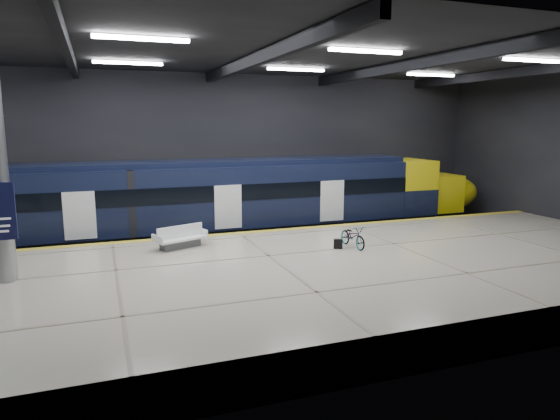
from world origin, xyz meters
TOP-DOWN VIEW (x-y plane):
  - ground at (0.00, 0.00)m, footprint 30.00×30.00m
  - room_shell at (-0.00, 0.00)m, footprint 30.10×16.10m
  - platform at (0.00, -2.50)m, footprint 30.00×11.00m
  - safety_strip at (0.00, 2.75)m, footprint 30.00×0.40m
  - rails at (0.00, 5.50)m, footprint 30.00×1.52m
  - train at (-1.33, 5.50)m, footprint 29.40×2.84m
  - bench at (-2.67, 1.13)m, footprint 2.04×1.41m
  - bicycle at (3.28, -0.95)m, footprint 0.64×1.60m
  - pannier_bag at (2.68, -0.95)m, footprint 0.34×0.26m

SIDE VIEW (x-z plane):
  - ground at x=0.00m, z-range 0.00..0.00m
  - rails at x=0.00m, z-range 0.00..0.16m
  - platform at x=0.00m, z-range 0.00..1.10m
  - safety_strip at x=0.00m, z-range 1.10..1.11m
  - pannier_bag at x=2.68m, z-range 1.10..1.45m
  - bench at x=-2.67m, z-range 0.98..1.81m
  - bicycle at x=3.28m, z-range 1.10..1.92m
  - train at x=-1.33m, z-range 0.16..3.95m
  - room_shell at x=0.00m, z-range 1.69..9.74m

